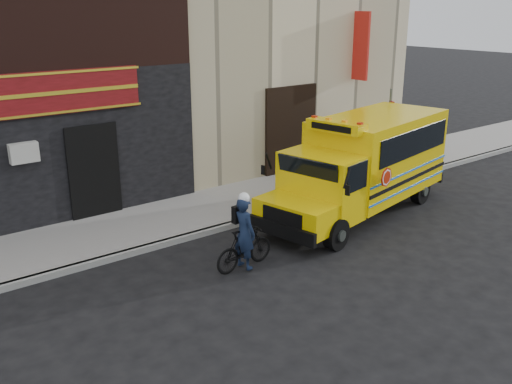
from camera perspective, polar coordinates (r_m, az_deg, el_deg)
The scene contains 7 objects.
ground at distance 14.05m, azimuth 5.53°, elevation -6.18°, with size 120.00×120.00×0.00m, color black.
curb at distance 15.86m, azimuth -0.85°, elevation -2.86°, with size 40.00×0.20×0.15m, color gray.
sidewalk at distance 17.01m, azimuth -3.86°, elevation -1.40°, with size 40.00×3.00×0.15m, color gray.
school_bus at distance 16.63m, azimuth 10.86°, elevation 3.03°, with size 7.18×3.45×2.92m.
sign_pole at distance 19.60m, azimuth 13.10°, elevation 5.91°, with size 0.10×0.27×3.17m.
bicycle at distance 13.10m, azimuth -1.17°, elevation -5.64°, with size 0.46×1.62×0.97m, color black.
cyclist at distance 12.89m, azimuth -1.19°, elevation -4.31°, with size 0.62×0.40×1.69m, color #111B33.
Camera 1 is at (-8.80, -9.28, 5.81)m, focal length 40.00 mm.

